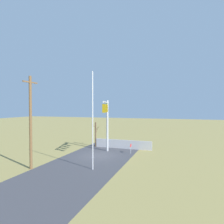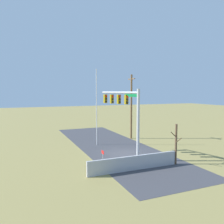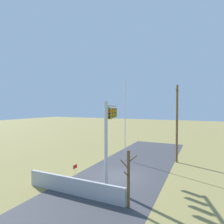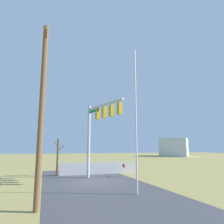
{
  "view_description": "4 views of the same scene",
  "coord_description": "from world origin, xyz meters",
  "px_view_note": "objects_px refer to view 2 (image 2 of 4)",
  "views": [
    {
      "loc": [
        -22.08,
        -9.38,
        5.99
      ],
      "look_at": [
        0.22,
        -1.65,
        5.38
      ],
      "focal_mm": 31.45,
      "sensor_mm": 36.0,
      "label": 1
    },
    {
      "loc": [
        21.72,
        -10.73,
        6.65
      ],
      "look_at": [
        -0.02,
        -1.6,
        4.53
      ],
      "focal_mm": 36.95,
      "sensor_mm": 36.0,
      "label": 2
    },
    {
      "loc": [
        16.22,
        6.77,
        6.44
      ],
      "look_at": [
        0.43,
        -0.67,
        5.97
      ],
      "focal_mm": 30.54,
      "sensor_mm": 36.0,
      "label": 3
    },
    {
      "loc": [
        -17.25,
        4.01,
        2.85
      ],
      "look_at": [
        0.51,
        -1.73,
        6.0
      ],
      "focal_mm": 33.47,
      "sensor_mm": 36.0,
      "label": 4
    }
  ],
  "objects_px": {
    "flagpole": "(97,107)",
    "open_sign": "(103,154)",
    "signal_mast": "(126,109)",
    "utility_pole": "(131,106)",
    "bare_tree": "(176,144)"
  },
  "relations": [
    {
      "from": "flagpole",
      "to": "open_sign",
      "type": "distance_m",
      "value": 8.49
    },
    {
      "from": "signal_mast",
      "to": "utility_pole",
      "type": "distance_m",
      "value": 9.29
    },
    {
      "from": "bare_tree",
      "to": "open_sign",
      "type": "xyz_separation_m",
      "value": [
        -2.72,
        -6.11,
        -1.0
      ]
    },
    {
      "from": "flagpole",
      "to": "bare_tree",
      "type": "xyz_separation_m",
      "value": [
        10.06,
        4.16,
        -2.78
      ]
    },
    {
      "from": "signal_mast",
      "to": "utility_pole",
      "type": "bearing_deg",
      "value": 148.97
    },
    {
      "from": "utility_pole",
      "to": "bare_tree",
      "type": "bearing_deg",
      "value": -7.61
    },
    {
      "from": "signal_mast",
      "to": "utility_pole",
      "type": "xyz_separation_m",
      "value": [
        -7.96,
        4.79,
        -0.28
      ]
    },
    {
      "from": "bare_tree",
      "to": "signal_mast",
      "type": "bearing_deg",
      "value": -140.37
    },
    {
      "from": "signal_mast",
      "to": "utility_pole",
      "type": "height_order",
      "value": "utility_pole"
    },
    {
      "from": "utility_pole",
      "to": "bare_tree",
      "type": "relative_size",
      "value": 2.43
    },
    {
      "from": "signal_mast",
      "to": "open_sign",
      "type": "height_order",
      "value": "signal_mast"
    },
    {
      "from": "signal_mast",
      "to": "flagpole",
      "type": "bearing_deg",
      "value": -171.25
    },
    {
      "from": "flagpole",
      "to": "bare_tree",
      "type": "distance_m",
      "value": 11.24
    },
    {
      "from": "bare_tree",
      "to": "open_sign",
      "type": "distance_m",
      "value": 6.76
    },
    {
      "from": "bare_tree",
      "to": "flagpole",
      "type": "bearing_deg",
      "value": -157.53
    }
  ]
}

